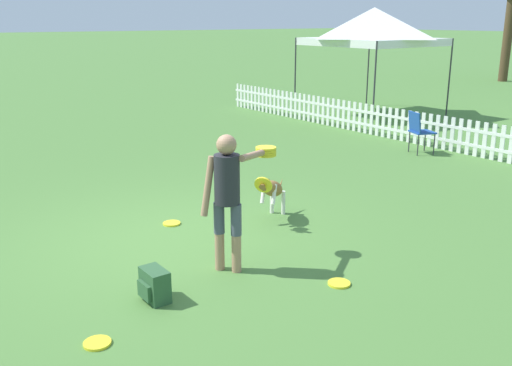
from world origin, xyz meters
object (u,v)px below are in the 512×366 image
backpack_on_grass (154,285)px  folding_chair_center (419,129)px  leaping_dog (272,189)px  canopy_tent_main (374,27)px  frisbee_near_handler (172,223)px  frisbee_near_dog (339,283)px  handler_person (230,186)px  frisbee_midfield (97,343)px

backpack_on_grass → folding_chair_center: bearing=109.5°
leaping_dog → canopy_tent_main: (-5.35, 7.75, 2.06)m
frisbee_near_handler → canopy_tent_main: (-4.65, 8.95, 2.51)m
frisbee_near_dog → canopy_tent_main: 11.45m
frisbee_near_dog → frisbee_near_handler: bearing=-168.5°
leaping_dog → folding_chair_center: size_ratio=1.05×
frisbee_near_dog → backpack_on_grass: size_ratio=0.72×
frisbee_near_dog → canopy_tent_main: canopy_tent_main is taller
frisbee_near_dog → canopy_tent_main: (-7.36, 8.40, 2.51)m
leaping_dog → backpack_on_grass: 2.68m
handler_person → frisbee_midfield: 2.15m
frisbee_near_dog → folding_chair_center: bearing=121.5°
folding_chair_center → canopy_tent_main: 5.16m
handler_person → folding_chair_center: handler_person is taller
frisbee_midfield → frisbee_near_dog: bearing=80.7°
frisbee_near_handler → frisbee_near_dog: (2.71, 0.55, 0.00)m
frisbee_near_dog → canopy_tent_main: size_ratio=0.08×
frisbee_near_handler → frisbee_midfield: bearing=-40.5°
backpack_on_grass → canopy_tent_main: bearing=122.7°
folding_chair_center → canopy_tent_main: size_ratio=0.28×
frisbee_midfield → backpack_on_grass: 0.90m
folding_chair_center → leaping_dog: bearing=128.7°
leaping_dog → backpack_on_grass: size_ratio=2.75×
frisbee_near_handler → frisbee_midfield: 3.03m
leaping_dog → frisbee_near_dog: leaping_dog is taller
handler_person → frisbee_midfield: handler_person is taller
frisbee_near_dog → frisbee_midfield: same height
leaping_dog → frisbee_midfield: bearing=81.1°
handler_person → frisbee_midfield: bearing=-107.2°
frisbee_near_dog → frisbee_midfield: 2.55m
leaping_dog → frisbee_near_handler: (-0.70, -1.20, -0.45)m
frisbee_near_dog → frisbee_midfield: bearing=-99.3°
backpack_on_grass → canopy_tent_main: 12.29m
leaping_dog → canopy_tent_main: size_ratio=0.30×
handler_person → leaping_dog: bearing=90.5°
frisbee_near_dog → leaping_dog: bearing=162.1°
handler_person → canopy_tent_main: (-6.34, 9.10, 1.54)m
handler_person → leaping_dog: size_ratio=1.68×
backpack_on_grass → frisbee_near_handler: bearing=147.4°
frisbee_near_handler → canopy_tent_main: 10.40m
frisbee_near_handler → backpack_on_grass: size_ratio=0.72×
frisbee_midfield → folding_chair_center: (-3.06, 8.19, 0.52)m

